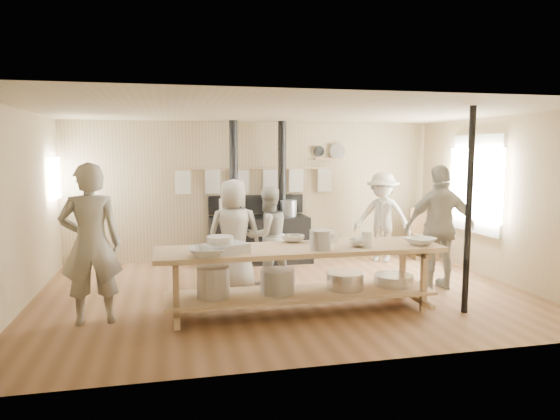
{
  "coord_description": "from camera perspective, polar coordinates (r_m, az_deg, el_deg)",
  "views": [
    {
      "loc": [
        -1.59,
        -6.87,
        2.04
      ],
      "look_at": [
        -0.02,
        0.2,
        1.19
      ],
      "focal_mm": 32.0,
      "sensor_mm": 36.0,
      "label": 1
    }
  ],
  "objects": [
    {
      "name": "chair",
      "position": [
        10.0,
        16.07,
        -3.71
      ],
      "size": [
        0.51,
        0.51,
        0.96
      ],
      "rotation": [
        0.0,
        0.0,
        -0.14
      ],
      "color": "#4F3A1F",
      "rests_on": "ground"
    },
    {
      "name": "cook_center",
      "position": [
        7.46,
        -5.27,
        -2.75
      ],
      "size": [
        0.84,
        0.59,
        1.64
      ],
      "primitive_type": "imported",
      "rotation": [
        0.0,
        0.0,
        3.06
      ],
      "color": "#ADA999",
      "rests_on": "ground"
    },
    {
      "name": "room_shell",
      "position": [
        7.07,
        0.53,
        3.29
      ],
      "size": [
        7.0,
        7.0,
        7.0
      ],
      "color": "tan",
      "rests_on": "ground"
    },
    {
      "name": "pitcher",
      "position": [
        6.31,
        9.89,
        -3.35
      ],
      "size": [
        0.14,
        0.14,
        0.2
      ],
      "primitive_type": "cylinder",
      "rotation": [
        0.0,
        0.0,
        0.12
      ],
      "color": "white",
      "rests_on": "prep_table"
    },
    {
      "name": "cook_by_window",
      "position": [
        9.45,
        11.61,
        -0.8
      ],
      "size": [
        1.23,
        1.16,
        1.67
      ],
      "primitive_type": "imported",
      "rotation": [
        0.0,
        0.0,
        -0.69
      ],
      "color": "#ADA999",
      "rests_on": "ground"
    },
    {
      "name": "towel_rail",
      "position": [
        9.42,
        -2.77,
        3.77
      ],
      "size": [
        3.0,
        0.04,
        0.47
      ],
      "color": "#A07D5B",
      "rests_on": "ground"
    },
    {
      "name": "bowl_white_b",
      "position": [
        6.69,
        15.72,
        -3.43
      ],
      "size": [
        0.49,
        0.49,
        0.09
      ],
      "primitive_type": "imported",
      "rotation": [
        0.0,
        0.0,
        2.0
      ],
      "color": "white",
      "rests_on": "prep_table"
    },
    {
      "name": "bowl_white_a",
      "position": [
        5.77,
        -8.25,
        -4.75
      ],
      "size": [
        0.47,
        0.47,
        0.11
      ],
      "primitive_type": "imported",
      "rotation": [
        0.0,
        0.0,
        -0.08
      ],
      "color": "white",
      "rests_on": "prep_table"
    },
    {
      "name": "deep_bowl_enamel",
      "position": [
        5.95,
        -6.86,
        -3.94
      ],
      "size": [
        0.4,
        0.4,
        0.2
      ],
      "primitive_type": "cylinder",
      "rotation": [
        0.0,
        0.0,
        0.32
      ],
      "color": "white",
      "rests_on": "prep_table"
    },
    {
      "name": "stove",
      "position": [
        9.25,
        -2.47,
        -2.78
      ],
      "size": [
        1.9,
        0.75,
        2.6
      ],
      "color": "black",
      "rests_on": "ground"
    },
    {
      "name": "window_right",
      "position": [
        9.04,
        21.59,
        2.78
      ],
      "size": [
        0.09,
        1.5,
        1.65
      ],
      "color": "beige",
      "rests_on": "ground"
    },
    {
      "name": "ground",
      "position": [
        7.34,
        0.51,
        -9.46
      ],
      "size": [
        7.0,
        7.0,
        0.0
      ],
      "primitive_type": "plane",
      "color": "brown",
      "rests_on": "ground"
    },
    {
      "name": "left_opening",
      "position": [
        9.08,
        -24.35,
        3.3
      ],
      "size": [
        0.0,
        0.9,
        0.9
      ],
      "color": "white",
      "rests_on": "ground"
    },
    {
      "name": "bowl_steel_a",
      "position": [
        6.6,
        1.49,
        -3.31
      ],
      "size": [
        0.43,
        0.43,
        0.09
      ],
      "primitive_type": "imported",
      "rotation": [
        0.0,
        0.0,
        0.85
      ],
      "color": "silver",
      "rests_on": "prep_table"
    },
    {
      "name": "cook_far_left",
      "position": [
        6.29,
        -20.81,
        -3.65
      ],
      "size": [
        0.73,
        0.51,
        1.92
      ],
      "primitive_type": "imported",
      "rotation": [
        0.0,
        0.0,
        3.22
      ],
      "color": "#ADA999",
      "rests_on": "ground"
    },
    {
      "name": "mixing_bowl_large",
      "position": [
        6.71,
        5.08,
        -3.05
      ],
      "size": [
        0.43,
        0.43,
        0.12
      ],
      "primitive_type": "cylinder",
      "rotation": [
        0.0,
        0.0,
        0.16
      ],
      "color": "silver",
      "rests_on": "prep_table"
    },
    {
      "name": "cook_right",
      "position": [
        7.76,
        17.82,
        -1.89
      ],
      "size": [
        1.11,
        0.5,
        1.86
      ],
      "primitive_type": "imported",
      "rotation": [
        0.0,
        0.0,
        3.1
      ],
      "color": "#ADA999",
      "rests_on": "ground"
    },
    {
      "name": "bowl_steel_b",
      "position": [
        6.38,
        9.15,
        -3.75
      ],
      "size": [
        0.4,
        0.4,
        0.09
      ],
      "primitive_type": "imported",
      "rotation": [
        0.0,
        0.0,
        3.71
      ],
      "color": "silver",
      "rests_on": "prep_table"
    },
    {
      "name": "cook_left",
      "position": [
        7.68,
        -1.42,
        -2.94
      ],
      "size": [
        0.89,
        0.79,
        1.51
      ],
      "primitive_type": "imported",
      "rotation": [
        0.0,
        0.0,
        3.49
      ],
      "color": "#ADA999",
      "rests_on": "ground"
    },
    {
      "name": "roasting_pan",
      "position": [
        5.92,
        -6.31,
        -4.39
      ],
      "size": [
        0.61,
        0.52,
        0.11
      ],
      "primitive_type": "cube",
      "rotation": [
        0.0,
        0.0,
        0.42
      ],
      "color": "#B2B2B7",
      "rests_on": "prep_table"
    },
    {
      "name": "support_post",
      "position": [
        6.65,
        20.75,
        -0.14
      ],
      "size": [
        0.08,
        0.08,
        2.6
      ],
      "primitive_type": "cylinder",
      "color": "black",
      "rests_on": "ground"
    },
    {
      "name": "bucket_galv",
      "position": [
        6.11,
        4.61,
        -3.43
      ],
      "size": [
        0.34,
        0.34,
        0.24
      ],
      "primitive_type": "cylinder",
      "rotation": [
        0.0,
        0.0,
        -0.36
      ],
      "color": "gray",
      "rests_on": "prep_table"
    },
    {
      "name": "back_wall_shelf",
      "position": [
        9.79,
        5.71,
        6.43
      ],
      "size": [
        0.63,
        0.14,
        0.32
      ],
      "color": "#A07D5B",
      "rests_on": "ground"
    },
    {
      "name": "prep_table",
      "position": [
        6.36,
        2.28,
        -7.15
      ],
      "size": [
        3.6,
        0.9,
        0.85
      ],
      "color": "#A07D5B",
      "rests_on": "ground"
    }
  ]
}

